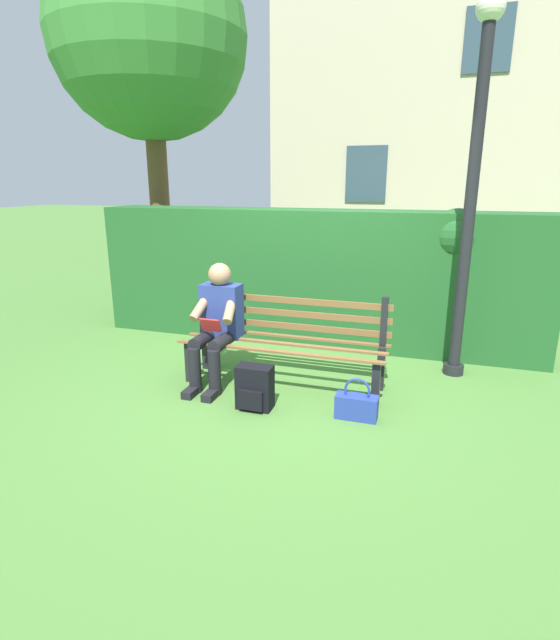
{
  "coord_description": "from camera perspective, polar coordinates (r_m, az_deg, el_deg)",
  "views": [
    {
      "loc": [
        -1.32,
        4.2,
        1.91
      ],
      "look_at": [
        0.0,
        0.1,
        0.69
      ],
      "focal_mm": 27.46,
      "sensor_mm": 36.0,
      "label": 1
    }
  ],
  "objects": [
    {
      "name": "ground",
      "position": [
        4.8,
        0.37,
        -7.58
      ],
      "size": [
        60.0,
        60.0,
        0.0
      ],
      "primitive_type": "plane",
      "color": "#477533"
    },
    {
      "name": "park_bench",
      "position": [
        4.72,
        0.71,
        -2.1
      ],
      "size": [
        1.97,
        0.53,
        0.9
      ],
      "color": "black",
      "rests_on": "ground"
    },
    {
      "name": "person_seated",
      "position": [
        4.72,
        -7.37,
        -0.18
      ],
      "size": [
        0.44,
        0.73,
        1.16
      ],
      "color": "navy",
      "rests_on": "ground"
    },
    {
      "name": "hedge_backdrop",
      "position": [
        5.94,
        4.0,
        5.31
      ],
      "size": [
        5.32,
        0.7,
        1.64
      ],
      "color": "#1E5123",
      "rests_on": "ground"
    },
    {
      "name": "tree",
      "position": [
        8.14,
        -15.49,
        28.52
      ],
      "size": [
        2.89,
        2.75,
        5.21
      ],
      "color": "brown",
      "rests_on": "ground"
    },
    {
      "name": "building_facade",
      "position": [
        13.12,
        22.08,
        22.56
      ],
      "size": [
        8.99,
        3.3,
        7.36
      ],
      "color": "#BCAD93",
      "rests_on": "ground"
    },
    {
      "name": "backpack",
      "position": [
        4.27,
        -2.97,
        -7.91
      ],
      "size": [
        0.31,
        0.24,
        0.39
      ],
      "color": "black",
      "rests_on": "ground"
    },
    {
      "name": "handbag",
      "position": [
        4.17,
        8.91,
        -9.84
      ],
      "size": [
        0.35,
        0.15,
        0.36
      ],
      "color": "navy",
      "rests_on": "ground"
    },
    {
      "name": "lamp_post",
      "position": [
        5.03,
        21.56,
        14.99
      ],
      "size": [
        0.24,
        0.24,
        3.45
      ],
      "color": "black",
      "rests_on": "ground"
    }
  ]
}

